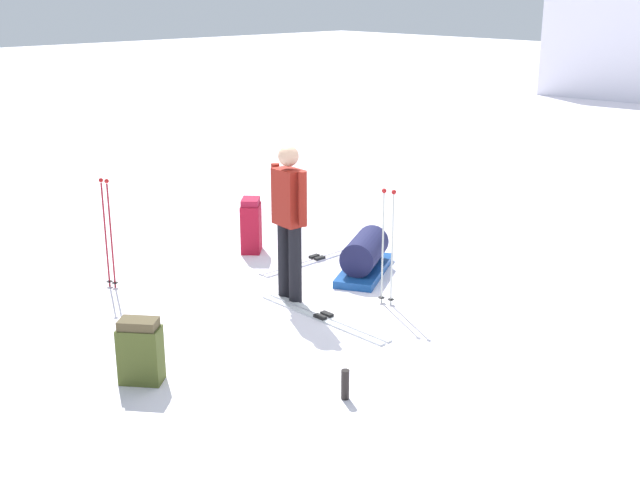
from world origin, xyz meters
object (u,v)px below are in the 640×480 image
ski_pair_near (317,259)px  gear_sled (365,256)px  ski_pair_far (324,317)px  skier_standing (289,215)px  backpack_bright (251,226)px  ski_poles_planted_far (108,228)px  thermos_bottle (345,384)px  ski_poles_planted_near (388,241)px  backpack_large_dark (140,352)px

ski_pair_near → gear_sled: size_ratio=1.41×
ski_pair_far → gear_sled: size_ratio=1.39×
skier_standing → ski_pair_near: size_ratio=0.97×
skier_standing → backpack_bright: size_ratio=2.42×
ski_pair_near → ski_poles_planted_far: bearing=-111.0°
backpack_bright → thermos_bottle: bearing=-27.6°
ski_pair_near → ski_pair_far: bearing=-41.0°
ski_poles_planted_near → skier_standing: bearing=-140.8°
ski_pair_near → thermos_bottle: 3.55m
ski_poles_planted_near → ski_poles_planted_far: ski_poles_planted_near is taller
backpack_large_dark → gear_sled: 3.42m
ski_poles_planted_far → gear_sled: (1.66, 2.41, -0.48)m
ski_poles_planted_near → gear_sled: size_ratio=1.02×
ski_pair_near → backpack_bright: (-0.82, -0.38, 0.33)m
ski_poles_planted_far → thermos_bottle: size_ratio=4.87×
gear_sled → backpack_bright: bearing=-164.4°
skier_standing → ski_poles_planted_near: size_ratio=1.34×
ski_pair_far → gear_sled: (-0.64, 1.28, 0.21)m
ski_pair_near → backpack_large_dark: (1.33, -3.31, 0.27)m
backpack_bright → ski_poles_planted_far: ski_poles_planted_far is taller
backpack_bright → thermos_bottle: 4.03m
ski_pair_far → backpack_bright: backpack_bright is taller
ski_pair_near → ski_poles_planted_near: ski_poles_planted_near is taller
ski_pair_far → thermos_bottle: size_ratio=6.66×
thermos_bottle → backpack_large_dark: bearing=-143.1°
ski_poles_planted_near → thermos_bottle: 2.22m
skier_standing → gear_sled: bearing=89.9°
gear_sled → thermos_bottle: gear_sled is taller
backpack_bright → ski_poles_planted_far: size_ratio=0.55×
ski_pair_far → ski_pair_near: bearing=139.0°
backpack_bright → ski_poles_planted_far: (-0.08, -1.96, 0.36)m
backpack_bright → ski_pair_far: bearing=-20.6°
backpack_large_dark → ski_poles_planted_near: ski_poles_planted_near is taller
backpack_large_dark → thermos_bottle: 1.78m
skier_standing → thermos_bottle: size_ratio=6.54×
skier_standing → backpack_large_dark: 2.36m
skier_standing → thermos_bottle: 2.43m
backpack_bright → ski_poles_planted_near: size_ratio=0.55×
skier_standing → thermos_bottle: bearing=-29.7°
ski_poles_planted_far → ski_pair_near: bearing=69.0°
gear_sled → backpack_large_dark: bearing=-80.5°
backpack_large_dark → thermos_bottle: bearing=36.9°
backpack_bright → thermos_bottle: (3.57, -1.86, -0.21)m
ski_pair_far → ski_poles_planted_near: ski_poles_planted_near is taller
ski_pair_near → thermos_bottle: size_ratio=6.75×
backpack_large_dark → skier_standing: bearing=104.4°
ski_pair_near → skier_standing: bearing=-55.7°
ski_pair_near → ski_poles_planted_far: 2.61m
ski_poles_planted_far → backpack_bright: bearing=87.8°
ski_pair_far → thermos_bottle: bearing=-37.5°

